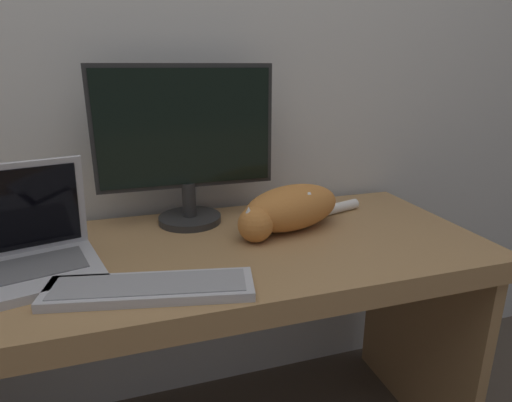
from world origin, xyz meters
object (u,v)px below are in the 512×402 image
laptop (19,255)px  cat (289,208)px  monitor (186,141)px  external_keyboard (150,288)px

laptop → cat: bearing=-7.5°
monitor → laptop: (-0.41, -0.23, -0.19)m
laptop → monitor: bearing=14.5°
monitor → cat: bearing=-29.4°
monitor → laptop: monitor is taller
monitor → cat: monitor is taller
laptop → external_keyboard: (0.27, -0.17, -0.04)m
laptop → external_keyboard: laptop is taller
laptop → cat: 0.68m
laptop → cat: size_ratio=0.82×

